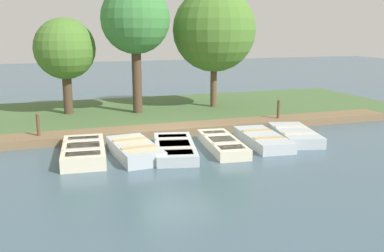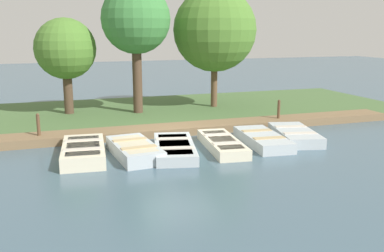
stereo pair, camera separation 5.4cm
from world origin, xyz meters
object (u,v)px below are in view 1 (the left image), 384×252
rowboat_5 (295,134)px  park_tree_left (135,20)px  mooring_post_far (278,112)px  rowboat_2 (175,148)px  park_tree_center (214,30)px  rowboat_4 (263,139)px  park_tree_far_left (65,49)px  rowboat_3 (222,144)px  mooring_post_near (38,129)px  rowboat_1 (134,150)px  rowboat_0 (84,151)px

rowboat_5 → park_tree_left: park_tree_left is taller
mooring_post_far → rowboat_2: bearing=-63.5°
park_tree_center → rowboat_2: bearing=-30.9°
mooring_post_far → park_tree_left: park_tree_left is taller
rowboat_4 → park_tree_far_left: bearing=-132.4°
rowboat_2 → rowboat_3: (0.01, 1.60, 0.01)m
mooring_post_far → park_tree_left: size_ratio=0.18×
rowboat_4 → mooring_post_far: mooring_post_far is taller
mooring_post_near → park_tree_far_left: 4.93m
rowboat_3 → park_tree_far_left: bearing=-140.0°
rowboat_1 → rowboat_4: 4.36m
rowboat_5 → park_tree_center: (-6.03, -0.69, 3.56)m
mooring_post_near → park_tree_far_left: (-4.13, 1.18, 2.43)m
rowboat_1 → park_tree_left: bearing=162.1°
rowboat_0 → rowboat_2: size_ratio=0.90×
rowboat_3 → park_tree_far_left: park_tree_far_left is taller
mooring_post_far → park_tree_left: bearing=-124.0°
rowboat_0 → rowboat_1: 1.51m
rowboat_5 → rowboat_0: bearing=-77.1°
rowboat_4 → rowboat_5: (-0.19, 1.35, 0.01)m
rowboat_5 → mooring_post_near: (-2.26, -8.47, 0.34)m
rowboat_3 → rowboat_4: 1.51m
rowboat_5 → mooring_post_far: bearing=177.9°
rowboat_3 → rowboat_5: 2.88m
mooring_post_near → mooring_post_far: bearing=90.0°
rowboat_2 → rowboat_5: (-0.28, 4.47, 0.02)m
rowboat_2 → rowboat_3: rowboat_3 is taller
mooring_post_far → rowboat_5: bearing=-15.5°
rowboat_2 → rowboat_4: (-0.10, 3.11, 0.01)m
rowboat_1 → rowboat_0: bearing=-106.5°
mooring_post_near → park_tree_far_left: park_tree_far_left is taller
park_tree_left → rowboat_2: bearing=-0.6°
rowboat_3 → park_tree_far_left: 8.48m
rowboat_2 → rowboat_3: 1.60m
rowboat_1 → rowboat_5: 5.72m
mooring_post_near → park_tree_center: bearing=115.8°
rowboat_0 → mooring_post_near: mooring_post_near is taller
rowboat_5 → park_tree_left: size_ratio=0.51×
mooring_post_near → rowboat_5: bearing=75.1°
rowboat_1 → mooring_post_near: 3.73m
rowboat_1 → rowboat_3: rowboat_1 is taller
park_tree_center → mooring_post_near: bearing=-64.2°
rowboat_2 → park_tree_center: size_ratio=0.56×
rowboat_1 → park_tree_far_left: (-6.62, -1.57, 2.75)m
rowboat_1 → mooring_post_near: mooring_post_near is taller
rowboat_3 → rowboat_4: bearing=100.3°
park_tree_far_left → park_tree_center: park_tree_center is taller
rowboat_0 → mooring_post_far: bearing=110.7°
rowboat_4 → park_tree_center: park_tree_center is taller
rowboat_3 → park_tree_center: 7.58m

